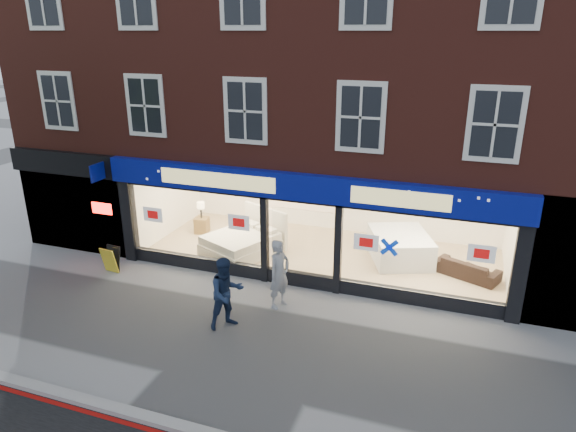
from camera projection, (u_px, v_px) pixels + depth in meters
The scene contains 11 objects.
ground at pixel (259, 345), 11.69m from camera, with size 120.00×120.00×0.00m, color gray.
kerb_stone at pixel (196, 431), 9.10m from camera, with size 60.00×0.25×0.12m, color gray.
showroom_floor at pixel (322, 254), 16.33m from camera, with size 11.00×4.50×0.10m, color tan.
building at pixel (341, 33), 15.57m from camera, with size 19.00×8.26×10.30m.
display_bed at pixel (244, 241), 16.25m from camera, with size 2.57×2.77×1.26m.
bedside_table at pixel (202, 225), 17.82m from camera, with size 0.45×0.45×0.55m, color brown.
mattress_stack at pixel (400, 247), 15.72m from camera, with size 2.30×2.55×0.82m.
sofa at pixel (467, 268), 14.64m from camera, with size 1.77×0.69×0.52m, color black.
a_board at pixel (111, 259), 15.12m from camera, with size 0.51×0.33×0.79m, color gold.
pedestrian_grey at pixel (279, 274), 13.06m from camera, with size 0.67×0.44×1.83m, color #93949A.
pedestrian_blue at pixel (227, 293), 12.14m from camera, with size 0.87×0.68×1.79m, color #172440.
Camera 1 is at (3.94, -9.20, 6.76)m, focal length 32.00 mm.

